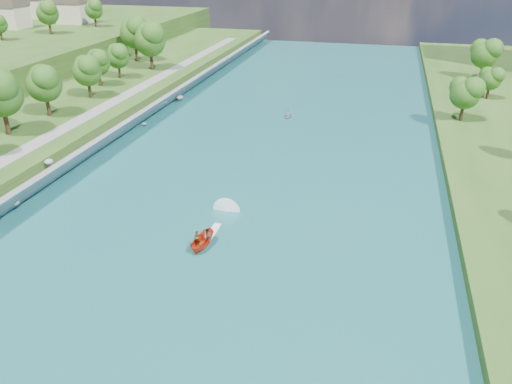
# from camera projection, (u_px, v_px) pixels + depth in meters

# --- Properties ---
(ground) EXTENTS (260.00, 260.00, 0.00)m
(ground) POSITION_uv_depth(u_px,v_px,m) (195.00, 261.00, 53.39)
(ground) COLOR #2D5119
(ground) RESTS_ON ground
(river_water) EXTENTS (55.00, 240.00, 0.10)m
(river_water) POSITION_uv_depth(u_px,v_px,m) (245.00, 184.00, 70.75)
(river_water) COLOR #18565C
(river_water) RESTS_ON ground
(ridge_west) EXTENTS (60.00, 120.00, 9.00)m
(ridge_west) POSITION_uv_depth(u_px,v_px,m) (52.00, 41.00, 152.58)
(ridge_west) COLOR #2D5119
(ridge_west) RESTS_ON ground
(riprap_bank) EXTENTS (4.29, 236.00, 4.32)m
(riprap_bank) POSITION_uv_depth(u_px,v_px,m) (80.00, 157.00, 75.34)
(riprap_bank) COLOR slate
(riprap_bank) RESTS_ON ground
(riverside_path) EXTENTS (3.00, 200.00, 0.10)m
(riverside_path) POSITION_uv_depth(u_px,v_px,m) (42.00, 141.00, 76.54)
(riverside_path) COLOR gray
(riverside_path) RESTS_ON berm_west
(ridge_houses) EXTENTS (29.50, 29.50, 8.40)m
(ridge_houses) POSITION_uv_depth(u_px,v_px,m) (39.00, 8.00, 154.44)
(ridge_houses) COLOR beige
(ridge_houses) RESTS_ON ridge_west
(trees_east) EXTENTS (16.49, 134.61, 11.35)m
(trees_east) POSITION_uv_depth(u_px,v_px,m) (511.00, 127.00, 74.32)
(trees_east) COLOR #265115
(trees_east) RESTS_ON berm_east
(trees_ridge) EXTENTS (19.00, 41.27, 10.28)m
(trees_ridge) POSITION_uv_depth(u_px,v_px,m) (59.00, 13.00, 140.29)
(trees_ridge) COLOR #265115
(trees_ridge) RESTS_ON ridge_west
(motorboat) EXTENTS (3.60, 19.02, 2.21)m
(motorboat) POSITION_uv_depth(u_px,v_px,m) (207.00, 235.00, 56.56)
(motorboat) COLOR red
(motorboat) RESTS_ON river_water
(raft) EXTENTS (2.24, 2.95, 1.58)m
(raft) POSITION_uv_depth(u_px,v_px,m) (288.00, 116.00, 98.18)
(raft) COLOR gray
(raft) RESTS_ON river_water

